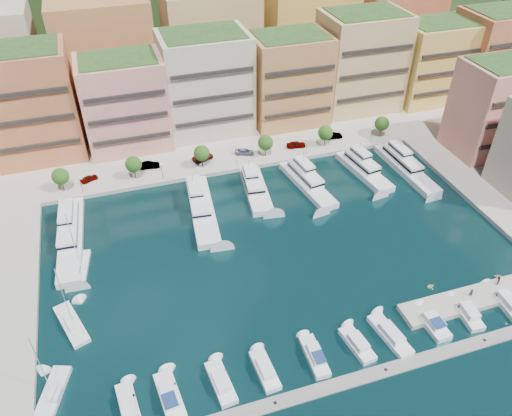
# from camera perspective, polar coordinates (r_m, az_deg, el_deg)

# --- Properties ---
(ground) EXTENTS (400.00, 400.00, 0.00)m
(ground) POSITION_cam_1_polar(r_m,az_deg,el_deg) (98.19, 2.92, -5.10)
(ground) COLOR black
(ground) RESTS_ON ground
(north_quay) EXTENTS (220.00, 64.00, 2.00)m
(north_quay) POSITION_cam_1_polar(r_m,az_deg,el_deg) (147.62, -5.54, 10.67)
(north_quay) COLOR #9E998E
(north_quay) RESTS_ON ground
(hillside) EXTENTS (240.00, 40.00, 58.00)m
(hillside) POSITION_cam_1_polar(r_m,az_deg,el_deg) (190.99, -9.04, 16.82)
(hillside) COLOR #1C3214
(hillside) RESTS_ON ground
(south_pontoon) EXTENTS (72.00, 2.20, 0.35)m
(south_pontoon) POSITION_cam_1_polar(r_m,az_deg,el_deg) (79.81, 8.67, -19.57)
(south_pontoon) COLOR gray
(south_pontoon) RESTS_ON ground
(finger_pier) EXTENTS (32.00, 5.00, 2.00)m
(finger_pier) POSITION_cam_1_polar(r_m,az_deg,el_deg) (98.42, 24.51, -9.30)
(finger_pier) COLOR #9E998E
(finger_pier) RESTS_ON ground
(apartment_1) EXTENTS (20.00, 16.50, 26.80)m
(apartment_1) POSITION_cam_1_polar(r_m,az_deg,el_deg) (131.09, -24.22, 10.82)
(apartment_1) COLOR #C96F43
(apartment_1) RESTS_ON north_quay
(apartment_2) EXTENTS (20.00, 15.50, 22.80)m
(apartment_2) POSITION_cam_1_polar(r_m,az_deg,el_deg) (129.01, -14.77, 11.53)
(apartment_2) COLOR tan
(apartment_2) RESTS_ON north_quay
(apartment_3) EXTENTS (22.00, 16.50, 25.80)m
(apartment_3) POSITION_cam_1_polar(r_m,az_deg,el_deg) (132.51, -5.74, 14.01)
(apartment_3) COLOR beige
(apartment_3) RESTS_ON north_quay
(apartment_4) EXTENTS (20.00, 15.50, 23.80)m
(apartment_4) POSITION_cam_1_polar(r_m,az_deg,el_deg) (137.00, 3.76, 14.47)
(apartment_4) COLOR #B77F44
(apartment_4) RESTS_ON north_quay
(apartment_5) EXTENTS (22.00, 16.50, 26.80)m
(apartment_5) POSITION_cam_1_polar(r_m,az_deg,el_deg) (147.05, 11.86, 16.07)
(apartment_5) COLOR #DAB373
(apartment_5) RESTS_ON north_quay
(apartment_6) EXTENTS (20.00, 15.50, 22.80)m
(apartment_6) POSITION_cam_1_polar(r_m,az_deg,el_deg) (157.73, 19.44, 15.48)
(apartment_6) COLOR gold
(apartment_6) RESTS_ON north_quay
(apartment_7) EXTENTS (22.00, 16.50, 24.80)m
(apartment_7) POSITION_cam_1_polar(r_m,az_deg,el_deg) (168.34, 25.68, 15.67)
(apartment_7) COLOR #C96F43
(apartment_7) RESTS_ON north_quay
(apartment_east_a) EXTENTS (18.00, 14.50, 22.80)m
(apartment_east_a) POSITION_cam_1_polar(r_m,az_deg,el_deg) (135.64, 25.70, 10.30)
(apartment_east_a) COLOR tan
(apartment_east_a) RESTS_ON east_quay
(backblock_1) EXTENTS (26.00, 18.00, 30.00)m
(backblock_1) POSITION_cam_1_polar(r_m,az_deg,el_deg) (149.80, -16.78, 16.40)
(backblock_1) COLOR #B77F44
(backblock_1) RESTS_ON north_quay
(backblock_2) EXTENTS (26.00, 18.00, 30.00)m
(backblock_2) POSITION_cam_1_polar(r_m,az_deg,el_deg) (153.13, -5.10, 18.24)
(backblock_2) COLOR #DAB373
(backblock_2) RESTS_ON north_quay
(backblock_3) EXTENTS (26.00, 18.00, 30.00)m
(backblock_3) POSITION_cam_1_polar(r_m,az_deg,el_deg) (162.04, 5.86, 19.29)
(backblock_3) COLOR gold
(backblock_3) RESTS_ON north_quay
(backblock_4) EXTENTS (26.00, 18.00, 30.00)m
(backblock_4) POSITION_cam_1_polar(r_m,az_deg,el_deg) (175.69, 15.49, 19.68)
(backblock_4) COLOR #C96F43
(backblock_4) RESTS_ON north_quay
(tree_0) EXTENTS (3.80, 3.80, 5.65)m
(tree_0) POSITION_cam_1_polar(r_m,az_deg,el_deg) (118.73, -21.46, 3.39)
(tree_0) COLOR #473323
(tree_0) RESTS_ON north_quay
(tree_1) EXTENTS (3.80, 3.80, 5.65)m
(tree_1) POSITION_cam_1_polar(r_m,az_deg,el_deg) (118.03, -13.84, 4.87)
(tree_1) COLOR #473323
(tree_1) RESTS_ON north_quay
(tree_2) EXTENTS (3.80, 3.80, 5.65)m
(tree_2) POSITION_cam_1_polar(r_m,az_deg,el_deg) (119.49, -6.23, 6.26)
(tree_2) COLOR #473323
(tree_2) RESTS_ON north_quay
(tree_3) EXTENTS (3.80, 3.80, 5.65)m
(tree_3) POSITION_cam_1_polar(r_m,az_deg,el_deg) (123.02, 1.10, 7.48)
(tree_3) COLOR #473323
(tree_3) RESTS_ON north_quay
(tree_4) EXTENTS (3.80, 3.80, 5.65)m
(tree_4) POSITION_cam_1_polar(r_m,az_deg,el_deg) (128.47, 7.95, 8.51)
(tree_4) COLOR #473323
(tree_4) RESTS_ON north_quay
(tree_5) EXTENTS (3.80, 3.80, 5.65)m
(tree_5) POSITION_cam_1_polar(r_m,az_deg,el_deg) (135.60, 14.19, 9.34)
(tree_5) COLOR #473323
(tree_5) RESTS_ON north_quay
(lamppost_0) EXTENTS (0.30, 0.30, 4.20)m
(lamppost_0) POSITION_cam_1_polar(r_m,az_deg,el_deg) (116.90, -19.43, 2.80)
(lamppost_0) COLOR black
(lamppost_0) RESTS_ON north_quay
(lamppost_1) EXTENTS (0.30, 0.30, 4.20)m
(lamppost_1) POSITION_cam_1_polar(r_m,az_deg,el_deg) (116.87, -10.74, 4.46)
(lamppost_1) COLOR black
(lamppost_1) RESTS_ON north_quay
(lamppost_2) EXTENTS (0.30, 0.30, 4.20)m
(lamppost_2) POSITION_cam_1_polar(r_m,az_deg,el_deg) (119.58, -2.20, 5.98)
(lamppost_2) COLOR black
(lamppost_2) RESTS_ON north_quay
(lamppost_3) EXTENTS (0.30, 0.30, 4.20)m
(lamppost_3) POSITION_cam_1_polar(r_m,az_deg,el_deg) (124.85, 5.82, 7.28)
(lamppost_3) COLOR black
(lamppost_3) RESTS_ON north_quay
(lamppost_4) EXTENTS (0.30, 0.30, 4.20)m
(lamppost_4) POSITION_cam_1_polar(r_m,az_deg,el_deg) (132.39, 13.10, 8.34)
(lamppost_4) COLOR black
(lamppost_4) RESTS_ON north_quay
(yacht_0) EXTENTS (6.01, 26.37, 7.30)m
(yacht_0) POSITION_cam_1_polar(r_m,az_deg,el_deg) (107.15, -20.43, -2.77)
(yacht_0) COLOR silver
(yacht_0) RESTS_ON ground
(yacht_2) EXTENTS (7.10, 24.31, 7.30)m
(yacht_2) POSITION_cam_1_polar(r_m,az_deg,el_deg) (108.28, -6.30, 0.26)
(yacht_2) COLOR silver
(yacht_2) RESTS_ON ground
(yacht_3) EXTENTS (6.74, 17.77, 7.30)m
(yacht_3) POSITION_cam_1_polar(r_m,az_deg,el_deg) (113.22, -0.10, 2.40)
(yacht_3) COLOR silver
(yacht_3) RESTS_ON ground
(yacht_4) EXTENTS (7.07, 20.42, 7.30)m
(yacht_4) POSITION_cam_1_polar(r_m,az_deg,el_deg) (115.88, 5.75, 3.04)
(yacht_4) COLOR silver
(yacht_4) RESTS_ON ground
(yacht_5) EXTENTS (6.76, 18.62, 7.30)m
(yacht_5) POSITION_cam_1_polar(r_m,az_deg,el_deg) (122.44, 12.09, 4.47)
(yacht_5) COLOR silver
(yacht_5) RESTS_ON ground
(yacht_6) EXTENTS (5.25, 22.65, 7.30)m
(yacht_6) POSITION_cam_1_polar(r_m,az_deg,el_deg) (126.00, 16.59, 4.69)
(yacht_6) COLOR silver
(yacht_6) RESTS_ON ground
(cruiser_0) EXTENTS (3.35, 8.59, 2.55)m
(cruiser_0) POSITION_cam_1_polar(r_m,az_deg,el_deg) (78.66, -14.27, -21.33)
(cruiser_0) COLOR white
(cruiser_0) RESTS_ON ground
(cruiser_1) EXTENTS (3.75, 8.87, 2.66)m
(cruiser_1) POSITION_cam_1_polar(r_m,az_deg,el_deg) (78.45, -9.78, -20.53)
(cruiser_1) COLOR white
(cruiser_1) RESTS_ON ground
(cruiser_2) EXTENTS (3.38, 8.04, 2.55)m
(cruiser_2) POSITION_cam_1_polar(r_m,az_deg,el_deg) (78.90, -4.01, -19.30)
(cruiser_2) COLOR white
(cruiser_2) RESTS_ON ground
(cruiser_3) EXTENTS (2.95, 7.61, 2.55)m
(cruiser_3) POSITION_cam_1_polar(r_m,az_deg,el_deg) (79.92, 1.04, -18.06)
(cruiser_3) COLOR white
(cruiser_3) RESTS_ON ground
(cruiser_4) EXTENTS (2.67, 7.92, 2.66)m
(cruiser_4) POSITION_cam_1_polar(r_m,az_deg,el_deg) (81.84, 6.72, -16.50)
(cruiser_4) COLOR white
(cruiser_4) RESTS_ON ground
(cruiser_5) EXTENTS (3.54, 7.56, 2.55)m
(cruiser_5) POSITION_cam_1_polar(r_m,az_deg,el_deg) (84.28, 11.50, -15.03)
(cruiser_5) COLOR white
(cruiser_5) RESTS_ON ground
(cruiser_6) EXTENTS (3.94, 9.41, 2.55)m
(cruiser_6) POSITION_cam_1_polar(r_m,az_deg,el_deg) (86.61, 15.09, -13.86)
(cruiser_6) COLOR white
(cruiser_6) RESTS_ON ground
(cruiser_7) EXTENTS (3.10, 7.34, 2.66)m
(cruiser_7) POSITION_cam_1_polar(r_m,az_deg,el_deg) (90.23, 19.50, -12.32)
(cruiser_7) COLOR white
(cruiser_7) RESTS_ON ground
(cruiser_8) EXTENTS (3.25, 7.57, 2.55)m
(cruiser_8) POSITION_cam_1_polar(r_m,az_deg,el_deg) (93.82, 22.97, -11.05)
(cruiser_8) COLOR white
(cruiser_8) RESTS_ON ground
(cruiser_9) EXTENTS (3.09, 8.94, 2.55)m
(cruiser_9) POSITION_cam_1_polar(r_m,az_deg,el_deg) (98.39, 26.65, -9.65)
(cruiser_9) COLOR white
(cruiser_9) RESTS_ON ground
(sailboat_0) EXTENTS (5.64, 9.33, 13.20)m
(sailboat_0) POSITION_cam_1_polar(r_m,az_deg,el_deg) (83.51, -22.19, -19.10)
(sailboat_0) COLOR silver
(sailboat_0) RESTS_ON ground
(sailboat_2) EXTENTS (4.08, 8.81, 13.20)m
(sailboat_2) POSITION_cam_1_polar(r_m,az_deg,el_deg) (100.25, -19.37, -6.40)
(sailboat_2) COLOR silver
(sailboat_2) RESTS_ON ground
(sailboat_1) EXTENTS (5.87, 10.45, 13.20)m
(sailboat_1) POSITION_cam_1_polar(r_m,az_deg,el_deg) (90.83, -20.32, -12.40)
(sailboat_1) COLOR silver
(sailboat_1) RESTS_ON ground
(tender_3) EXTENTS (1.93, 1.81, 0.81)m
(tender_3) POSITION_cam_1_polar(r_m,az_deg,el_deg) (103.10, 25.92, -7.00)
(tender_3) COLOR beige
(tender_3) RESTS_ON ground
(tender_1) EXTENTS (1.58, 1.38, 0.80)m
(tender_1) POSITION_cam_1_polar(r_m,az_deg,el_deg) (96.44, 19.32, -8.41)
(tender_1) COLOR beige
(tender_1) RESTS_ON ground
(car_0) EXTENTS (4.33, 3.04, 1.37)m
(car_0) POSITION_cam_1_polar(r_m,az_deg,el_deg) (121.58, -18.53, 3.23)
(car_0) COLOR gray
(car_0) RESTS_ON north_quay
(car_1) EXTENTS (4.98, 2.15, 1.59)m
(car_1) POSITION_cam_1_polar(r_m,az_deg,el_deg) (122.49, -12.10, 4.81)
(car_1) COLOR gray
(car_1) RESTS_ON north_quay
(car_2) EXTENTS (5.85, 3.92, 1.49)m
(car_2) POSITION_cam_1_polar(r_m,az_deg,el_deg) (123.63, -6.09, 5.80)
(car_2) COLOR gray
(car_2) RESTS_ON north_quay
(car_3) EXTENTS (5.11, 3.49, 1.37)m
(car_3) POSITION_cam_1_polar(r_m,az_deg,el_deg) (125.25, -1.31, 6.45)
(car_3) COLOR gray
(car_3) RESTS_ON north_quay
(car_4) EXTENTS (5.10, 2.67, 1.65)m
(car_4) POSITION_cam_1_polar(r_m,az_deg,el_deg) (128.43, 4.62, 7.26)
(car_4) COLOR gray
(car_4) RESTS_ON north_quay
(car_5) EXTENTS (4.99, 2.13, 1.60)m
(car_5) POSITION_cam_1_polar(r_m,az_deg,el_deg) (133.52, 8.81, 8.17)
(car_5) COLOR gray
(car_5) RESTS_ON north_quay
(person_0) EXTENTS (0.67, 0.72, 1.64)m
(person_0) POSITION_cam_1_polar(r_m,az_deg,el_deg) (95.82, 23.39, -8.85)
(person_0) COLOR #212D43
(person_0) RESTS_ON finger_pier
(person_1) EXTENTS (1.09, 0.99, 1.84)m
(person_1) POSITION_cam_1_polar(r_m,az_deg,el_deg) (99.82, 25.92, -7.47)
(person_1) COLOR #48302B
(person_1) RESTS_ON finger_pier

